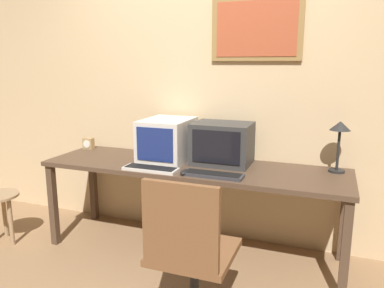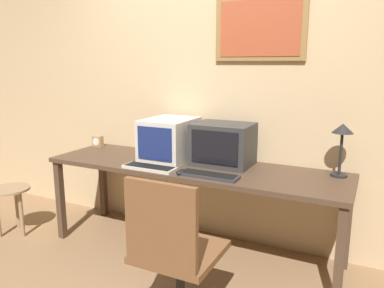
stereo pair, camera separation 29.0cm
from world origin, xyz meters
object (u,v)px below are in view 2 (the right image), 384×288
object	(u,v)px
monitor_right	(223,144)
monitor_left	(170,139)
desk_clock	(98,141)
desk_lamp	(342,136)
office_chair	(175,263)
keyboard_main	(149,168)
mouse_near_keyboard	(181,172)
side_stool	(11,199)
keyboard_side	(209,175)

from	to	relation	value
monitor_right	monitor_left	bearing A→B (deg)	-174.15
monitor_left	desk_clock	xyz separation A→B (m)	(-0.86, 0.11, -0.12)
desk_lamp	office_chair	world-z (taller)	desk_lamp
keyboard_main	desk_lamp	world-z (taller)	desk_lamp
monitor_right	office_chair	distance (m)	1.09
desk_lamp	monitor_left	bearing A→B (deg)	-174.88
mouse_near_keyboard	side_stool	bearing A→B (deg)	-173.53
desk_lamp	keyboard_side	bearing A→B (deg)	-152.43
monitor_left	desk_lamp	xyz separation A→B (m)	(1.31, 0.12, 0.12)
monitor_right	keyboard_main	bearing A→B (deg)	-139.75
side_stool	office_chair	bearing A→B (deg)	-11.80
side_stool	keyboard_side	bearing A→B (deg)	6.46
keyboard_side	monitor_right	bearing A→B (deg)	96.15
monitor_right	side_stool	size ratio (longest dim) A/B	1.04
desk_clock	monitor_right	bearing A→B (deg)	-2.82
keyboard_side	side_stool	distance (m)	1.89
side_stool	mouse_near_keyboard	bearing A→B (deg)	6.47
keyboard_side	mouse_near_keyboard	world-z (taller)	mouse_near_keyboard
monitor_right	keyboard_side	size ratio (longest dim) A/B	1.05
monitor_right	side_stool	xyz separation A→B (m)	(-1.80, -0.56, -0.56)
mouse_near_keyboard	side_stool	size ratio (longest dim) A/B	0.25
desk_lamp	side_stool	xyz separation A→B (m)	(-2.66, -0.64, -0.69)
keyboard_side	side_stool	size ratio (longest dim) A/B	0.99
monitor_right	side_stool	bearing A→B (deg)	-162.58
keyboard_side	desk_clock	distance (m)	1.42
keyboard_side	office_chair	size ratio (longest dim) A/B	0.47
mouse_near_keyboard	office_chair	world-z (taller)	office_chair
monitor_left	keyboard_main	xyz separation A→B (m)	(0.01, -0.33, -0.16)
mouse_near_keyboard	monitor_right	bearing A→B (deg)	66.25
desk_lamp	side_stool	world-z (taller)	desk_lamp
monitor_left	desk_clock	distance (m)	0.87
side_stool	desk_lamp	bearing A→B (deg)	13.46
side_stool	keyboard_main	bearing A→B (deg)	7.94
keyboard_main	side_stool	bearing A→B (deg)	-172.06
keyboard_main	desk_lamp	size ratio (longest dim) A/B	1.11
keyboard_main	office_chair	xyz separation A→B (m)	(0.54, -0.58, -0.36)
side_stool	desk_clock	bearing A→B (deg)	52.27
mouse_near_keyboard	keyboard_main	bearing A→B (deg)	179.17
office_chair	side_stool	world-z (taller)	office_chair
desk_clock	keyboard_side	bearing A→B (deg)	-17.32
keyboard_main	side_stool	size ratio (longest dim) A/B	0.96
mouse_near_keyboard	office_chair	size ratio (longest dim) A/B	0.12
monitor_right	mouse_near_keyboard	distance (m)	0.44
keyboard_main	mouse_near_keyboard	xyz separation A→B (m)	(0.28, -0.00, 0.00)
mouse_near_keyboard	desk_lamp	size ratio (longest dim) A/B	0.29
keyboard_main	desk_lamp	xyz separation A→B (m)	(1.30, 0.45, 0.28)
keyboard_side	desk_lamp	distance (m)	0.97
mouse_near_keyboard	desk_lamp	world-z (taller)	desk_lamp
desk_lamp	side_stool	distance (m)	2.82
office_chair	mouse_near_keyboard	bearing A→B (deg)	114.39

